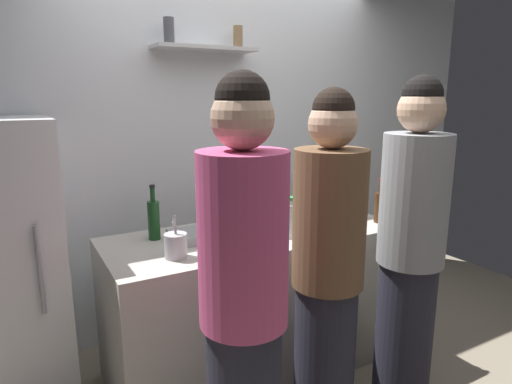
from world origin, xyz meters
The scene contains 13 objects.
back_wall_assembly centered at (0.00, 1.25, 1.30)m, with size 4.80×0.32×2.60m.
refrigerator centered at (-1.50, 0.85, 0.79)m, with size 0.60×0.68×1.59m.
counter centered at (-0.16, 0.48, 0.44)m, with size 1.80×0.74×0.89m, color #B7B2A8.
baking_pan centered at (-0.49, 0.54, 0.91)m, with size 0.34×0.24×0.05m, color gray.
utensil_holder centered at (-0.72, 0.31, 0.95)m, with size 0.12×0.12×0.23m.
wine_bottle_pale_glass centered at (-0.20, 0.69, 1.01)m, with size 0.07×0.07×0.33m.
wine_bottle_green_glass centered at (-0.73, 0.66, 1.01)m, with size 0.07×0.07×0.32m.
wine_bottle_amber_glass centered at (0.65, 0.28, 1.00)m, with size 0.07×0.07×0.29m.
wine_bottle_dark_glass centered at (-0.08, 0.66, 1.01)m, with size 0.07×0.07×0.34m.
water_bottle_plastic centered at (-0.03, 0.30, 0.99)m, with size 0.10×0.10×0.24m.
person_pink_top centered at (-0.69, -0.36, 0.89)m, with size 0.34×0.34×1.78m.
person_grey_hoodie centered at (0.35, -0.25, 0.90)m, with size 0.34×0.34×1.80m.
person_brown_jacket centered at (-0.15, -0.20, 0.86)m, with size 0.34×0.34×1.73m.
Camera 1 is at (-1.41, -1.74, 1.69)m, focal length 30.90 mm.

